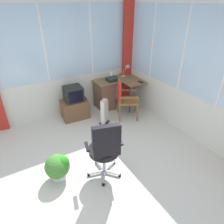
{
  "coord_description": "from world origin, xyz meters",
  "views": [
    {
      "loc": [
        -0.98,
        -2.27,
        2.64
      ],
      "look_at": [
        0.62,
        0.45,
        0.83
      ],
      "focal_mm": 31.79,
      "sensor_mm": 36.0,
      "label": 1
    }
  ],
  "objects": [
    {
      "name": "tv_on_stand",
      "position": [
        0.42,
        1.95,
        0.37
      ],
      "size": [
        0.67,
        0.48,
        0.84
      ],
      "color": "brown",
      "rests_on": "ground"
    },
    {
      "name": "spray_bottle",
      "position": [
        1.58,
        2.13,
        0.87
      ],
      "size": [
        0.06,
        0.06,
        0.22
      ],
      "color": "silver",
      "rests_on": "desk"
    },
    {
      "name": "space_heater",
      "position": [
        0.95,
        1.36,
        0.32
      ],
      "size": [
        0.29,
        0.27,
        0.62
      ],
      "color": "silver",
      "rests_on": "ground"
    },
    {
      "name": "wooden_armchair",
      "position": [
        1.47,
        1.37,
        0.61
      ],
      "size": [
        0.65,
        0.65,
        0.97
      ],
      "color": "brown",
      "rests_on": "ground"
    },
    {
      "name": "tv_remote",
      "position": [
        2.1,
        1.52,
        0.77
      ],
      "size": [
        0.08,
        0.16,
        0.02
      ],
      "primitive_type": "cube",
      "rotation": [
        0.0,
        0.0,
        0.27
      ],
      "color": "black",
      "rests_on": "desk"
    },
    {
      "name": "north_window_panel",
      "position": [
        0.0,
        2.37,
        1.38
      ],
      "size": [
        4.56,
        0.07,
        2.76
      ],
      "color": "silver",
      "rests_on": "ground"
    },
    {
      "name": "office_chair",
      "position": [
        0.15,
        -0.14,
        0.63
      ],
      "size": [
        0.63,
        0.58,
        1.1
      ],
      "color": "#B7B7BF",
      "rests_on": "ground"
    },
    {
      "name": "desk_lamp",
      "position": [
        2.04,
        2.08,
        0.98
      ],
      "size": [
        0.24,
        0.21,
        0.33
      ],
      "color": "#B2B7BC",
      "rests_on": "desk"
    },
    {
      "name": "potted_plant",
      "position": [
        -0.54,
        0.22,
        0.26
      ],
      "size": [
        0.41,
        0.41,
        0.47
      ],
      "color": "silver",
      "rests_on": "ground"
    },
    {
      "name": "paper_tray",
      "position": [
        1.53,
        1.99,
        0.81
      ],
      "size": [
        0.32,
        0.26,
        0.09
      ],
      "primitive_type": "cube",
      "rotation": [
        0.0,
        0.0,
        0.09
      ],
      "color": "#202A24",
      "rests_on": "desk"
    },
    {
      "name": "curtain_corner",
      "position": [
        2.18,
        2.24,
        1.33
      ],
      "size": [
        0.32,
        0.11,
        2.66
      ],
      "primitive_type": "cube",
      "rotation": [
        0.0,
        0.0,
        -0.14
      ],
      "color": "red",
      "rests_on": "ground"
    },
    {
      "name": "east_window_panel",
      "position": [
        2.31,
        -0.0,
        1.38
      ],
      "size": [
        0.07,
        4.68,
        2.76
      ],
      "color": "silver",
      "rests_on": "ground"
    },
    {
      "name": "desk",
      "position": [
        1.37,
        2.03,
        0.41
      ],
      "size": [
        1.18,
        0.9,
        0.76
      ],
      "color": "brown",
      "rests_on": "ground"
    },
    {
      "name": "ground",
      "position": [
        0.0,
        0.0,
        -0.03
      ],
      "size": [
        5.56,
        5.68,
        0.06
      ],
      "primitive_type": "cube",
      "color": "beige"
    }
  ]
}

